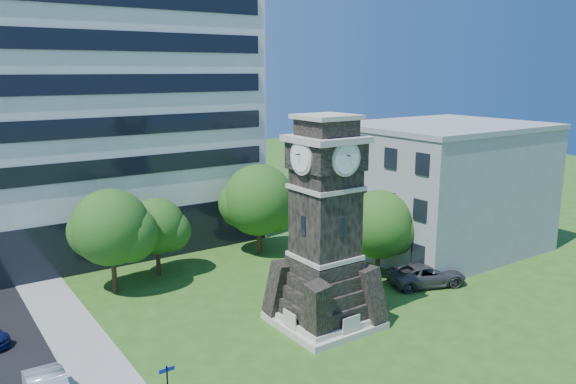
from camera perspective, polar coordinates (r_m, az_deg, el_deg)
ground at (r=30.93m, az=1.47°, el=-15.85°), size 160.00×160.00×0.00m
sidewalk at (r=31.40m, az=-19.14°, el=-16.06°), size 3.00×70.00×0.06m
clock_tower at (r=32.06m, az=3.78°, el=-4.60°), size 5.40×5.40×12.22m
office_tall at (r=49.58m, az=-19.84°, el=11.17°), size 26.20×15.11×28.60m
office_low at (r=47.85m, az=15.38°, el=0.54°), size 15.20×12.20×10.40m
car_east_lot at (r=40.33m, az=13.90°, el=-8.14°), size 5.93×4.17×1.50m
park_bench at (r=34.59m, az=6.33°, el=-11.82°), size 1.82×0.49×0.94m
tree_nw at (r=38.54m, az=-17.43°, el=-3.66°), size 5.58×5.07×7.09m
tree_nc at (r=41.16m, az=-13.14°, el=-3.58°), size 4.46×4.05×5.73m
tree_ne at (r=44.74m, az=-2.91°, el=-1.02°), size 6.28×5.71×7.33m
tree_east at (r=40.91m, az=9.27°, el=-3.45°), size 5.43×4.94×6.22m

